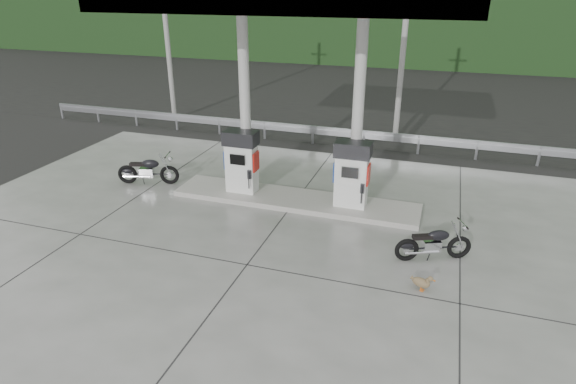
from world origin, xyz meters
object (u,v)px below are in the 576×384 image
(gas_pump_right, at_px, (352,174))
(motorcycle_left, at_px, (148,171))
(gas_pump_left, at_px, (242,162))
(duck, at_px, (421,283))
(motorcycle_right, at_px, (434,244))

(gas_pump_right, bearing_deg, motorcycle_left, -179.28)
(gas_pump_left, xyz_separation_m, duck, (5.33, -3.25, -0.88))
(gas_pump_left, relative_size, duck, 3.90)
(duck, bearing_deg, gas_pump_left, 168.54)
(gas_pump_right, height_order, motorcycle_right, gas_pump_right)
(motorcycle_left, height_order, duck, motorcycle_left)
(gas_pump_left, height_order, motorcycle_left, gas_pump_left)
(motorcycle_left, xyz_separation_m, duck, (8.45, -3.17, -0.26))
(motorcycle_right, height_order, duck, motorcycle_right)
(motorcycle_left, bearing_deg, gas_pump_left, -14.77)
(duck, bearing_deg, motorcycle_left, 179.38)
(gas_pump_right, distance_m, motorcycle_right, 3.07)
(motorcycle_right, xyz_separation_m, duck, (-0.16, -1.31, -0.22))
(gas_pump_right, height_order, motorcycle_left, gas_pump_right)
(gas_pump_left, xyz_separation_m, gas_pump_right, (3.20, 0.00, 0.00))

